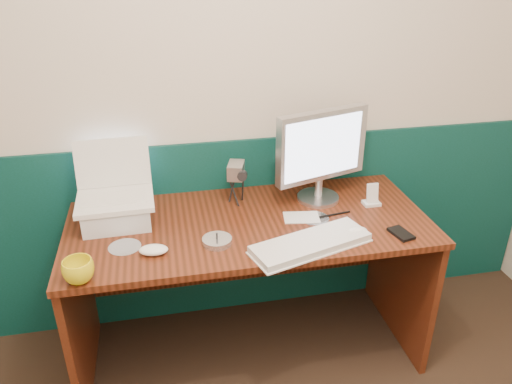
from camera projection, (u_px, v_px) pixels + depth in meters
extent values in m
cube|color=beige|center=(221.00, 90.00, 2.30)|extent=(3.50, 0.04, 2.50)
cube|color=#073328|center=(226.00, 230.00, 2.63)|extent=(3.48, 0.02, 1.00)
cube|color=#37170A|center=(250.00, 289.00, 2.38)|extent=(1.60, 0.70, 0.75)
cube|color=silver|center=(117.00, 213.00, 2.18)|extent=(0.29, 0.25, 0.10)
cube|color=silver|center=(311.00, 244.00, 2.02)|extent=(0.52, 0.30, 0.03)
ellipsoid|color=white|center=(355.00, 232.00, 2.10)|extent=(0.12, 0.09, 0.04)
ellipsoid|color=white|center=(154.00, 250.00, 1.97)|extent=(0.12, 0.08, 0.04)
imported|color=yellow|center=(78.00, 271.00, 1.80)|extent=(0.14, 0.14, 0.09)
cylinder|color=silver|center=(217.00, 241.00, 2.05)|extent=(0.12, 0.12, 0.03)
cylinder|color=silver|center=(125.00, 247.00, 2.03)|extent=(0.13, 0.13, 0.00)
cylinder|color=silver|center=(314.00, 218.00, 2.24)|extent=(0.13, 0.13, 0.00)
cylinder|color=black|center=(334.00, 214.00, 2.26)|extent=(0.15, 0.03, 0.01)
cube|color=silver|center=(301.00, 217.00, 2.24)|extent=(0.17, 0.13, 0.00)
cube|color=silver|center=(371.00, 203.00, 2.35)|extent=(0.08, 0.06, 0.01)
cube|color=silver|center=(372.00, 193.00, 2.33)|extent=(0.05, 0.03, 0.09)
cube|color=black|center=(401.00, 233.00, 2.11)|extent=(0.09, 0.12, 0.01)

